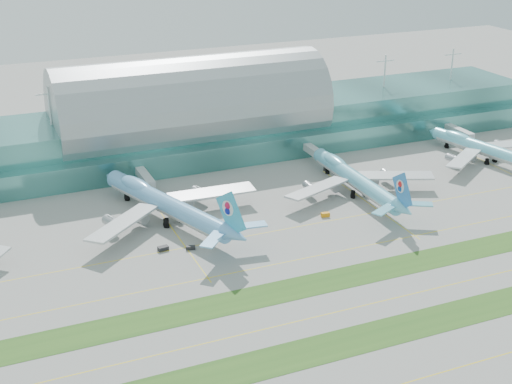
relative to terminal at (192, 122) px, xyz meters
name	(u,v)px	position (x,y,z in m)	size (l,w,h in m)	color
ground	(328,285)	(-0.01, -128.79, -14.23)	(700.00, 700.00, 0.00)	gray
terminal	(192,122)	(0.00, 0.00, 0.00)	(340.00, 69.10, 36.00)	#3D7A75
grass_strip_near	(378,334)	(-0.01, -156.79, -14.19)	(420.00, 12.00, 0.08)	#2D591E
grass_strip_far	(324,282)	(-0.01, -126.79, -14.19)	(420.00, 12.00, 0.08)	#2D591E
taxiline_a	(422,378)	(-0.01, -176.79, -14.22)	(420.00, 0.35, 0.01)	yellow
taxiline_b	(351,308)	(-0.01, -142.79, -14.22)	(420.00, 0.35, 0.01)	yellow
taxiline_c	(301,259)	(-0.01, -110.79, -14.22)	(420.00, 0.35, 0.01)	yellow
taxiline_d	(273,231)	(-0.01, -88.79, -14.22)	(420.00, 0.35, 0.01)	yellow
airliner_b	(165,203)	(-31.60, -65.70, -7.33)	(67.29, 78.35, 22.35)	#63A5D9
airliner_c	(355,178)	(43.34, -69.60, -8.02)	(64.41, 72.98, 20.11)	#5FB7D2
airliner_d	(485,148)	(114.02, -59.84, -8.47)	(58.42, 67.23, 18.65)	#6EDAF2
gse_c	(191,248)	(-30.44, -90.73, -13.59)	(3.07, 1.45, 1.27)	black
gse_d	(163,248)	(-38.91, -87.78, -13.52)	(3.44, 1.92, 1.42)	black
gse_e	(325,215)	(22.49, -84.97, -13.44)	(3.06, 1.56, 1.56)	orange
gse_f	(403,192)	(60.78, -77.61, -13.45)	(3.77, 1.69, 1.55)	black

